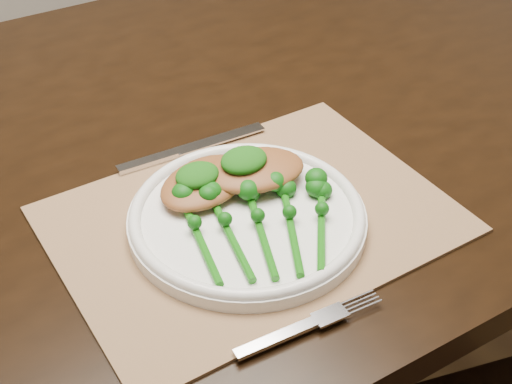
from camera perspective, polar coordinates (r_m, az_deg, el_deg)
dining_table at (r=1.21m, az=-3.59°, el=-9.51°), size 1.68×1.05×0.75m
placemat at (r=0.80m, az=-0.30°, el=-2.19°), size 0.45×0.35×0.00m
dinner_plate at (r=0.78m, az=-0.72°, el=-1.96°), size 0.26×0.26×0.02m
knife at (r=0.90m, az=-6.22°, el=3.21°), size 0.20×0.04×0.01m
fork at (r=0.69m, az=5.02°, el=-10.19°), size 0.16×0.04×0.00m
chicken_fillet_left at (r=0.80m, az=-4.12°, el=0.78°), size 0.13×0.11×0.02m
chicken_fillet_right at (r=0.81m, az=-0.20°, el=1.79°), size 0.14×0.12×0.02m
pesto_dollop_left at (r=0.79m, az=-4.72°, el=1.36°), size 0.05×0.04×0.02m
pesto_dollop_right at (r=0.80m, az=-0.98°, el=2.57°), size 0.06×0.05×0.02m
broccolini_bundle at (r=0.75m, az=0.45°, el=-3.38°), size 0.21×0.22×0.04m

